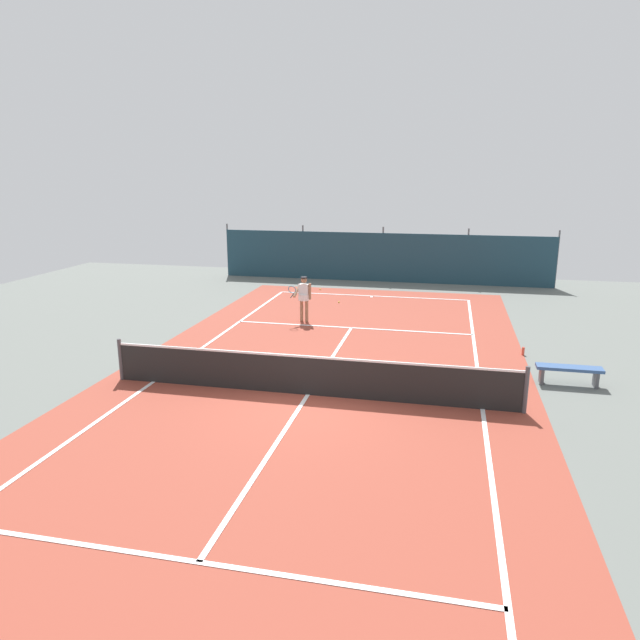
# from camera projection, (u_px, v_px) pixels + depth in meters

# --- Properties ---
(ground_plane) EXTENTS (36.00, 36.00, 0.00)m
(ground_plane) POSITION_uv_depth(u_px,v_px,m) (308.00, 395.00, 14.05)
(ground_plane) COLOR slate
(court_surface) EXTENTS (11.02, 26.60, 0.01)m
(court_surface) POSITION_uv_depth(u_px,v_px,m) (308.00, 395.00, 14.05)
(court_surface) COLOR brown
(court_surface) RESTS_ON ground
(tennis_net) EXTENTS (10.12, 0.10, 1.10)m
(tennis_net) POSITION_uv_depth(u_px,v_px,m) (308.00, 375.00, 13.92)
(tennis_net) COLOR black
(tennis_net) RESTS_ON ground
(back_fence) EXTENTS (16.30, 0.98, 2.70)m
(back_fence) POSITION_uv_depth(u_px,v_px,m) (383.00, 267.00, 29.04)
(back_fence) COLOR #1E3D4C
(back_fence) RESTS_ON ground
(tennis_player) EXTENTS (0.77, 0.71, 1.64)m
(tennis_player) POSITION_uv_depth(u_px,v_px,m) (304.00, 296.00, 20.77)
(tennis_player) COLOR #9E7051
(tennis_player) RESTS_ON ground
(tennis_ball_near_player) EXTENTS (0.07, 0.07, 0.07)m
(tennis_ball_near_player) POSITION_uv_depth(u_px,v_px,m) (295.00, 292.00, 26.03)
(tennis_ball_near_player) COLOR #CCDB33
(tennis_ball_near_player) RESTS_ON ground
(tennis_ball_midcourt) EXTENTS (0.07, 0.07, 0.07)m
(tennis_ball_midcourt) POSITION_uv_depth(u_px,v_px,m) (320.00, 289.00, 26.62)
(tennis_ball_midcourt) COLOR #CCDB33
(tennis_ball_midcourt) RESTS_ON ground
(tennis_ball_by_sideline) EXTENTS (0.07, 0.07, 0.07)m
(tennis_ball_by_sideline) POSITION_uv_depth(u_px,v_px,m) (339.00, 302.00, 23.98)
(tennis_ball_by_sideline) COLOR #CCDB33
(tennis_ball_by_sideline) RESTS_ON ground
(parked_car) EXTENTS (2.37, 4.38, 1.68)m
(parked_car) POSITION_uv_depth(u_px,v_px,m) (330.00, 256.00, 31.37)
(parked_car) COLOR silver
(parked_car) RESTS_ON ground
(courtside_bench) EXTENTS (1.60, 0.40, 0.49)m
(courtside_bench) POSITION_uv_depth(u_px,v_px,m) (569.00, 371.00, 14.63)
(courtside_bench) COLOR #335184
(courtside_bench) RESTS_ON ground
(water_bottle) EXTENTS (0.08, 0.08, 0.24)m
(water_bottle) POSITION_uv_depth(u_px,v_px,m) (523.00, 351.00, 17.10)
(water_bottle) COLOR #D84C38
(water_bottle) RESTS_ON ground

